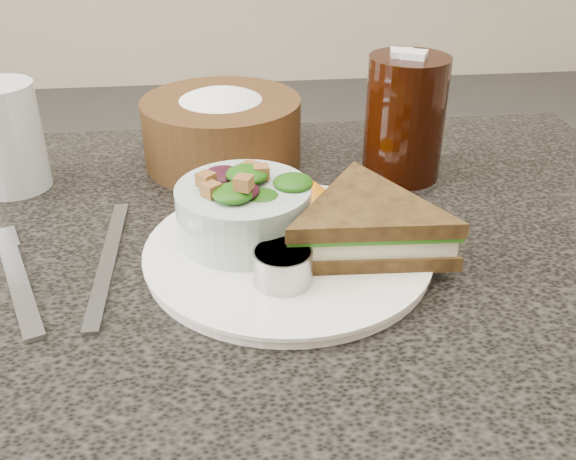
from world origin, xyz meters
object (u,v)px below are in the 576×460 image
at_px(dinner_plate, 288,252).
at_px(water_glass, 6,137).
at_px(sandwich, 367,226).
at_px(salad_bowl, 244,203).
at_px(cola_glass, 405,113).
at_px(dressing_ramekin, 283,267).
at_px(bread_basket, 222,120).

height_order(dinner_plate, water_glass, water_glass).
distance_m(sandwich, salad_bowl, 0.12).
bearing_deg(sandwich, cola_glass, 68.50).
bearing_deg(water_glass, dinner_plate, -32.27).
xyz_separation_m(dinner_plate, salad_bowl, (-0.04, 0.02, 0.04)).
height_order(dressing_ramekin, cola_glass, cola_glass).
bearing_deg(water_glass, dressing_ramekin, -40.50).
relative_size(dinner_plate, dressing_ramekin, 5.18).
relative_size(dinner_plate, sandwich, 1.47).
distance_m(sandwich, bread_basket, 0.28).
bearing_deg(water_glass, bread_basket, 10.69).
bearing_deg(cola_glass, sandwich, -114.36).
height_order(dinner_plate, sandwich, sandwich).
bearing_deg(cola_glass, salad_bowl, -142.96).
distance_m(sandwich, dressing_ramekin, 0.10).
xyz_separation_m(dinner_plate, bread_basket, (-0.06, 0.23, 0.05)).
xyz_separation_m(salad_bowl, water_glass, (-0.26, 0.16, 0.01)).
distance_m(dinner_plate, bread_basket, 0.24).
height_order(dinner_plate, bread_basket, bread_basket).
relative_size(dressing_ramekin, cola_glass, 0.34).
bearing_deg(bread_basket, sandwich, -62.14).
bearing_deg(sandwich, dinner_plate, 174.90).
xyz_separation_m(sandwich, bread_basket, (-0.13, 0.24, 0.02)).
xyz_separation_m(cola_glass, water_glass, (-0.45, 0.02, -0.02)).
height_order(dinner_plate, salad_bowl, salad_bowl).
distance_m(dressing_ramekin, bread_basket, 0.29).
relative_size(salad_bowl, bread_basket, 0.66).
distance_m(sandwich, cola_glass, 0.20).
xyz_separation_m(salad_bowl, dressing_ramekin, (0.03, -0.08, -0.02)).
bearing_deg(bread_basket, dressing_ramekin, -81.20).
height_order(cola_glass, water_glass, cola_glass).
distance_m(salad_bowl, bread_basket, 0.21).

